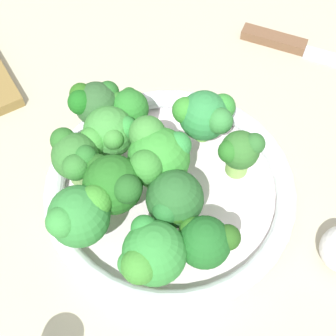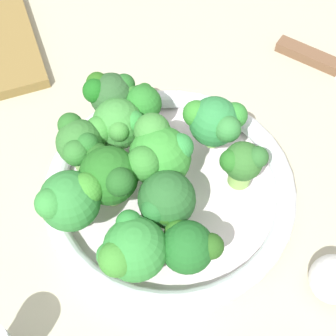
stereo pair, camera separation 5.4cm
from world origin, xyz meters
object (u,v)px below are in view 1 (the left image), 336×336
(broccoli_floret_1, at_px, (157,155))
(broccoli_floret_2, at_px, (129,108))
(knife, at_px, (305,49))
(broccoli_floret_11, at_px, (109,133))
(broccoli_floret_7, at_px, (75,157))
(broccoli_floret_10, at_px, (95,103))
(bowl, at_px, (168,191))
(broccoli_floret_6, at_px, (151,254))
(broccoli_floret_0, at_px, (240,151))
(broccoli_floret_4, at_px, (205,115))
(broccoli_floret_9, at_px, (80,215))
(broccoli_floret_8, at_px, (113,185))
(broccoli_floret_5, at_px, (172,201))
(broccoli_floret_3, at_px, (205,241))

(broccoli_floret_1, xyz_separation_m, broccoli_floret_2, (0.07, 0.03, -0.01))
(knife, bearing_deg, broccoli_floret_11, 122.12)
(broccoli_floret_7, bearing_deg, broccoli_floret_10, -16.69)
(bowl, bearing_deg, broccoli_floret_6, 165.10)
(broccoli_floret_0, height_order, broccoli_floret_4, broccoli_floret_4)
(broccoli_floret_9, xyz_separation_m, broccoli_floret_11, (0.10, -0.03, -0.01))
(broccoli_floret_0, xyz_separation_m, broccoli_floret_8, (-0.03, 0.14, 0.01))
(broccoli_floret_5, bearing_deg, knife, -39.59)
(broccoli_floret_4, distance_m, broccoli_floret_10, 0.13)
(broccoli_floret_11, height_order, knife, broccoli_floret_11)
(broccoli_floret_10, height_order, broccoli_floret_11, same)
(broccoli_floret_1, distance_m, knife, 0.33)
(broccoli_floret_6, xyz_separation_m, broccoli_floret_7, (0.12, 0.07, 0.01))
(broccoli_floret_4, distance_m, broccoli_floret_8, 0.14)
(broccoli_floret_2, bearing_deg, broccoli_floret_9, 158.07)
(broccoli_floret_3, xyz_separation_m, broccoli_floret_10, (0.18, 0.10, 0.01))
(broccoli_floret_3, xyz_separation_m, broccoli_floret_9, (0.03, 0.12, 0.02))
(broccoli_floret_11, bearing_deg, bowl, -127.30)
(broccoli_floret_5, relative_size, knife, 0.29)
(broccoli_floret_7, height_order, broccoli_floret_10, broccoli_floret_7)
(broccoli_floret_1, xyz_separation_m, broccoli_floret_5, (-0.05, -0.01, -0.00))
(bowl, bearing_deg, broccoli_floret_11, 52.70)
(bowl, height_order, broccoli_floret_11, broccoli_floret_11)
(broccoli_floret_9, bearing_deg, broccoli_floret_3, -105.29)
(broccoli_floret_1, relative_size, broccoli_floret_3, 1.28)
(broccoli_floret_2, relative_size, broccoli_floret_5, 0.86)
(broccoli_floret_0, distance_m, broccoli_floret_2, 0.14)
(bowl, bearing_deg, broccoli_floret_4, -39.18)
(broccoli_floret_2, bearing_deg, broccoli_floret_1, -160.92)
(broccoli_floret_7, bearing_deg, broccoli_floret_0, -91.99)
(broccoli_floret_3, xyz_separation_m, broccoli_floret_7, (0.11, 0.12, 0.01))
(broccoli_floret_1, xyz_separation_m, broccoli_floret_7, (0.01, 0.09, 0.00))
(broccoli_floret_6, relative_size, broccoli_floret_7, 1.00)
(bowl, relative_size, broccoli_floret_1, 3.63)
(broccoli_floret_2, bearing_deg, broccoli_floret_11, 144.65)
(broccoli_floret_1, relative_size, broccoli_floret_5, 1.13)
(broccoli_floret_1, bearing_deg, bowl, -125.75)
(knife, bearing_deg, broccoli_floret_8, 131.60)
(broccoli_floret_2, relative_size, broccoli_floret_4, 0.83)
(broccoli_floret_7, distance_m, broccoli_floret_8, 0.06)
(broccoli_floret_1, bearing_deg, broccoli_floret_3, -158.83)
(broccoli_floret_10, bearing_deg, broccoli_floret_3, -150.33)
(broccoli_floret_3, relative_size, broccoli_floret_9, 0.79)
(broccoli_floret_10, xyz_separation_m, knife, (0.14, -0.30, -0.08))
(broccoli_floret_0, xyz_separation_m, knife, (0.22, -0.15, -0.07))
(bowl, height_order, broccoli_floret_2, broccoli_floret_2)
(broccoli_floret_0, distance_m, broccoli_floret_8, 0.14)
(broccoli_floret_5, xyz_separation_m, broccoli_floret_10, (0.14, 0.07, 0.00))
(broccoli_floret_4, bearing_deg, broccoli_floret_7, 107.24)
(broccoli_floret_5, bearing_deg, broccoli_floret_6, 154.38)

